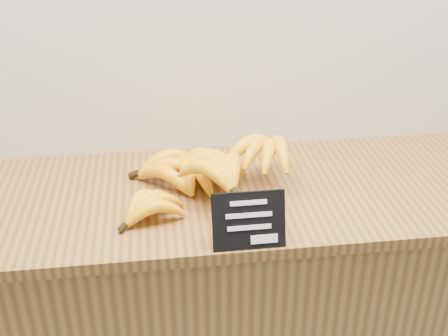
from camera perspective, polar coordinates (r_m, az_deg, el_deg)
counter at (r=1.74m, az=-0.22°, el=-15.90°), size 1.50×0.50×0.90m
counter_top at (r=1.45m, az=-0.26°, el=-2.70°), size 1.56×0.54×0.03m
chalkboard_sign at (r=1.21m, az=2.54°, el=-5.37°), size 0.16×0.05×0.12m
banana_pile at (r=1.43m, az=-1.83°, el=-0.11°), size 0.53×0.36×0.12m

